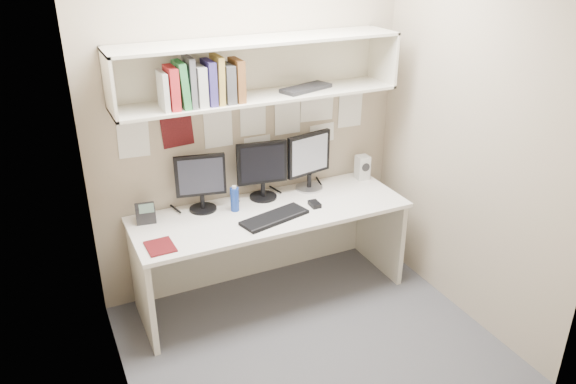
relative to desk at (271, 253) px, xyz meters
name	(u,v)px	position (x,y,z in m)	size (l,w,h in m)	color
floor	(310,343)	(0.00, -0.65, -0.37)	(2.40, 2.00, 0.01)	#47474C
wall_back	(250,121)	(0.00, 0.35, 0.93)	(2.40, 0.02, 2.60)	tan
wall_front	(419,246)	(0.00, -1.65, 0.93)	(2.40, 0.02, 2.60)	tan
wall_left	(103,207)	(-1.20, -0.65, 0.93)	(0.02, 2.00, 2.60)	tan
wall_right	(472,139)	(1.20, -0.65, 0.93)	(0.02, 2.00, 2.60)	tan
desk	(271,253)	(0.00, 0.00, 0.00)	(2.00, 0.70, 0.73)	white
overhead_hutch	(256,68)	(0.00, 0.21, 1.35)	(2.00, 0.38, 0.40)	beige
pinned_papers	(251,128)	(0.00, 0.34, 0.88)	(1.92, 0.01, 0.48)	white
monitor_left	(201,180)	(-0.44, 0.22, 0.59)	(0.36, 0.20, 0.42)	black
monitor_center	(262,168)	(0.03, 0.22, 0.61)	(0.38, 0.21, 0.44)	black
monitor_right	(309,159)	(0.42, 0.22, 0.61)	(0.39, 0.21, 0.45)	#A5A5AA
keyboard	(274,218)	(-0.03, -0.15, 0.38)	(0.50, 0.18, 0.02)	black
mouse	(315,204)	(0.32, -0.09, 0.38)	(0.07, 0.11, 0.03)	black
speaker	(362,167)	(0.90, 0.20, 0.46)	(0.10, 0.11, 0.20)	beige
blue_bottle	(235,199)	(-0.24, 0.10, 0.46)	(0.06, 0.06, 0.19)	navy
maroon_notebook	(160,247)	(-0.85, -0.19, 0.37)	(0.17, 0.21, 0.01)	#510D11
desk_phone	(146,213)	(-0.85, 0.20, 0.43)	(0.15, 0.14, 0.16)	black
book_stack	(202,84)	(-0.42, 0.10, 1.31)	(0.54, 0.20, 0.32)	beige
hutch_tray	(306,88)	(0.35, 0.14, 1.19)	(0.39, 0.15, 0.03)	black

